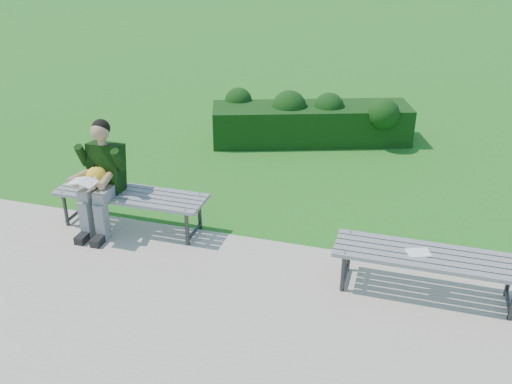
# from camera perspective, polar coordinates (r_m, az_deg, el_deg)

# --- Properties ---
(ground) EXTENTS (80.00, 80.00, 0.00)m
(ground) POSITION_cam_1_polar(r_m,az_deg,el_deg) (6.65, -0.72, -4.68)
(ground) COLOR #277320
(ground) RESTS_ON ground
(walkway) EXTENTS (30.00, 3.50, 0.02)m
(walkway) POSITION_cam_1_polar(r_m,az_deg,el_deg) (5.31, -6.49, -13.91)
(walkway) COLOR #B7AD9B
(walkway) RESTS_ON ground
(hedge) EXTENTS (3.28, 1.79, 0.85)m
(hedge) POSITION_cam_1_polar(r_m,az_deg,el_deg) (9.39, 5.51, 7.20)
(hedge) COLOR #133612
(hedge) RESTS_ON ground
(bench_left) EXTENTS (1.80, 0.50, 0.46)m
(bench_left) POSITION_cam_1_polar(r_m,az_deg,el_deg) (6.82, -12.42, -0.53)
(bench_left) COLOR slate
(bench_left) RESTS_ON walkway
(bench_right) EXTENTS (1.80, 0.50, 0.46)m
(bench_right) POSITION_cam_1_polar(r_m,az_deg,el_deg) (5.76, 16.85, -6.45)
(bench_right) COLOR slate
(bench_right) RESTS_ON walkway
(seated_boy) EXTENTS (0.56, 0.76, 1.31)m
(seated_boy) POSITION_cam_1_polar(r_m,az_deg,el_deg) (6.76, -15.28, 1.72)
(seated_boy) COLOR gray
(seated_boy) RESTS_ON walkway
(paper_sheet) EXTENTS (0.26, 0.23, 0.01)m
(paper_sheet) POSITION_cam_1_polar(r_m,az_deg,el_deg) (5.72, 15.93, -5.84)
(paper_sheet) COLOR white
(paper_sheet) RESTS_ON bench_right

